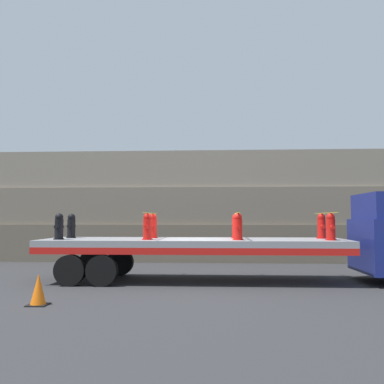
% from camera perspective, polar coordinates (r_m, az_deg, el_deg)
% --- Properties ---
extents(ground_plane, '(120.00, 120.00, 0.00)m').
position_cam_1_polar(ground_plane, '(13.65, 0.19, -11.79)').
color(ground_plane, '#2D2D30').
extents(rock_cliff, '(60.00, 3.30, 5.05)m').
position_cam_1_polar(rock_cliff, '(20.58, 1.23, -1.97)').
color(rock_cliff, '#665B4C').
rests_on(rock_cliff, ground_plane).
extents(flatbed_trailer, '(9.43, 2.65, 1.31)m').
position_cam_1_polar(flatbed_trailer, '(13.58, -1.93, -7.25)').
color(flatbed_trailer, gray).
rests_on(flatbed_trailer, ground_plane).
extents(fire_hydrant_black_near_0, '(0.33, 0.55, 0.81)m').
position_cam_1_polar(fire_hydrant_black_near_0, '(13.81, -17.31, -4.44)').
color(fire_hydrant_black_near_0, black).
rests_on(fire_hydrant_black_near_0, flatbed_trailer).
extents(fire_hydrant_black_far_0, '(0.33, 0.55, 0.81)m').
position_cam_1_polar(fire_hydrant_black_far_0, '(14.86, -15.79, -4.40)').
color(fire_hydrant_black_far_0, black).
rests_on(fire_hydrant_black_far_0, flatbed_trailer).
extents(fire_hydrant_red_near_1, '(0.33, 0.55, 0.81)m').
position_cam_1_polar(fire_hydrant_red_near_1, '(13.10, -5.96, -4.64)').
color(fire_hydrant_red_near_1, red).
rests_on(fire_hydrant_red_near_1, flatbed_trailer).
extents(fire_hydrant_red_far_1, '(0.33, 0.55, 0.81)m').
position_cam_1_polar(fire_hydrant_red_far_1, '(14.21, -5.24, -4.56)').
color(fire_hydrant_red_far_1, red).
rests_on(fire_hydrant_red_far_1, flatbed_trailer).
extents(fire_hydrant_red_near_2, '(0.33, 0.55, 0.81)m').
position_cam_1_polar(fire_hydrant_red_near_2, '(12.95, 6.15, -4.65)').
color(fire_hydrant_red_near_2, red).
rests_on(fire_hydrant_red_near_2, flatbed_trailer).
extents(fire_hydrant_red_far_2, '(0.33, 0.55, 0.81)m').
position_cam_1_polar(fire_hydrant_red_far_2, '(14.07, 5.92, -4.57)').
color(fire_hydrant_red_far_2, red).
rests_on(fire_hydrant_red_far_2, flatbed_trailer).
extents(fire_hydrant_red_near_3, '(0.33, 0.55, 0.81)m').
position_cam_1_polar(fire_hydrant_red_near_3, '(13.38, 18.01, -4.47)').
color(fire_hydrant_red_near_3, red).
rests_on(fire_hydrant_red_near_3, flatbed_trailer).
extents(fire_hydrant_red_far_3, '(0.33, 0.55, 0.81)m').
position_cam_1_polar(fire_hydrant_red_far_3, '(14.46, 16.87, -4.41)').
color(fire_hydrant_red_far_3, red).
rests_on(fire_hydrant_red_far_3, flatbed_trailer).
extents(cargo_strap_rear, '(0.05, 2.75, 0.01)m').
position_cam_1_polar(cargo_strap_rear, '(13.66, -5.58, -2.82)').
color(cargo_strap_rear, yellow).
rests_on(cargo_strap_rear, fire_hydrant_red_near_1).
extents(cargo_strap_middle, '(0.05, 2.75, 0.01)m').
position_cam_1_polar(cargo_strap_middle, '(13.51, 6.02, -2.81)').
color(cargo_strap_middle, yellow).
rests_on(cargo_strap_middle, fire_hydrant_red_near_2).
extents(cargo_strap_front, '(0.05, 2.75, 0.01)m').
position_cam_1_polar(cargo_strap_front, '(13.92, 17.39, -2.69)').
color(cargo_strap_front, yellow).
rests_on(cargo_strap_front, fire_hydrant_red_near_3).
extents(traffic_cone, '(0.45, 0.45, 0.72)m').
position_cam_1_polar(traffic_cone, '(10.50, -19.80, -12.14)').
color(traffic_cone, black).
rests_on(traffic_cone, ground_plane).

